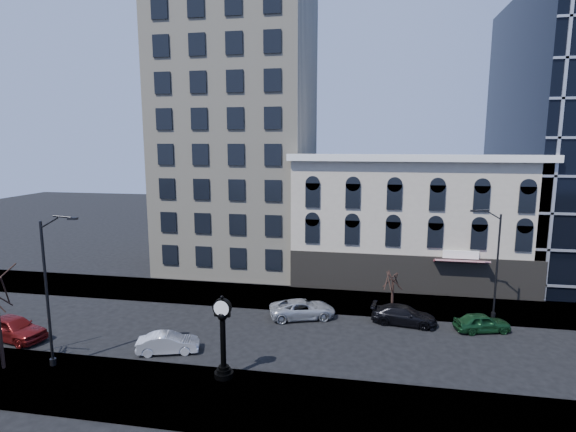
% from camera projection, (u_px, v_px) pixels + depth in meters
% --- Properties ---
extents(ground, '(160.00, 160.00, 0.00)m').
position_uv_depth(ground, '(250.00, 335.00, 31.83)').
color(ground, black).
rests_on(ground, ground).
extents(sidewalk_far, '(160.00, 6.00, 0.12)m').
position_uv_depth(sidewalk_far, '(274.00, 297.00, 39.59)').
color(sidewalk_far, gray).
rests_on(sidewalk_far, ground).
extents(sidewalk_near, '(160.00, 6.00, 0.12)m').
position_uv_depth(sidewalk_near, '(212.00, 397.00, 24.06)').
color(sidewalk_near, gray).
rests_on(sidewalk_near, ground).
extents(cream_tower, '(15.90, 15.40, 42.50)m').
position_uv_depth(cream_tower, '(238.00, 88.00, 48.10)').
color(cream_tower, '#BFB49A').
rests_on(cream_tower, ground).
extents(victorian_row, '(22.60, 11.19, 12.50)m').
position_uv_depth(victorian_row, '(409.00, 220.00, 44.18)').
color(victorian_row, '#C0B49E').
rests_on(victorian_row, ground).
extents(street_clock, '(1.12, 1.12, 4.93)m').
position_uv_depth(street_clock, '(223.00, 341.00, 25.62)').
color(street_clock, black).
rests_on(street_clock, sidewalk_near).
extents(street_lamp_near, '(2.43, 0.65, 9.44)m').
position_uv_depth(street_lamp_near, '(55.00, 251.00, 26.18)').
color(street_lamp_near, black).
rests_on(street_lamp_near, sidewalk_near).
extents(street_lamp_far, '(2.20, 0.65, 8.57)m').
position_uv_depth(street_lamp_far, '(490.00, 235.00, 34.01)').
color(street_lamp_far, black).
rests_on(street_lamp_far, sidewalk_far).
extents(bare_tree_far, '(2.38, 2.38, 4.08)m').
position_uv_depth(bare_tree_far, '(393.00, 274.00, 35.63)').
color(bare_tree_far, '#2F1E17').
rests_on(bare_tree_far, sidewalk_far).
extents(car_near_a, '(5.26, 2.96, 1.69)m').
position_uv_depth(car_near_a, '(13.00, 328.00, 31.03)').
color(car_near_a, maroon).
rests_on(car_near_a, ground).
extents(car_near_b, '(4.17, 2.48, 1.30)m').
position_uv_depth(car_near_b, '(168.00, 343.00, 29.15)').
color(car_near_b, silver).
rests_on(car_near_b, ground).
extents(car_far_a, '(5.59, 3.87, 1.42)m').
position_uv_depth(car_far_a, '(302.00, 309.00, 34.92)').
color(car_far_a, '#A5A8AD').
rests_on(car_far_a, ground).
extents(car_far_b, '(5.04, 2.62, 1.40)m').
position_uv_depth(car_far_b, '(404.00, 315.00, 33.73)').
color(car_far_b, black).
rests_on(car_far_b, ground).
extents(car_far_c, '(4.21, 2.54, 1.34)m').
position_uv_depth(car_far_c, '(482.00, 323.00, 32.40)').
color(car_far_c, '#143F1E').
rests_on(car_far_c, ground).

